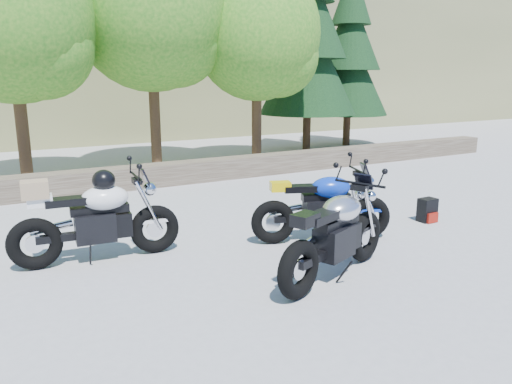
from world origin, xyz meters
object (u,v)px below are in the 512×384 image
blue_bike (323,207)px  backpack (428,210)px  silver_bike (336,235)px  white_bike (95,217)px

blue_bike → backpack: size_ratio=5.14×
silver_bike → white_bike: size_ratio=0.95×
blue_bike → white_bike: bearing=-174.4°
backpack → silver_bike: bearing=-158.9°
silver_bike → backpack: 3.21m
white_bike → backpack: 5.53m
silver_bike → blue_bike: (0.73, 1.23, -0.02)m
silver_bike → blue_bike: 1.43m
silver_bike → backpack: (2.96, 1.18, -0.36)m
white_bike → backpack: (5.44, -0.89, -0.42)m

